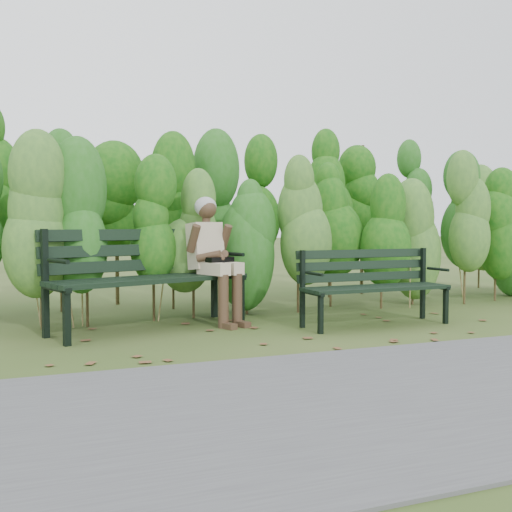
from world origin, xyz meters
name	(u,v)px	position (x,y,z in m)	size (l,w,h in m)	color
ground	(269,335)	(0.00, 0.00, 0.00)	(80.00, 80.00, 0.00)	#304918
footpath	(404,394)	(0.00, -2.20, 0.01)	(60.00, 2.50, 0.01)	#474749
hedge_band	(212,210)	(0.00, 1.86, 1.26)	(11.04, 1.67, 2.42)	#47381E
leaf_litter	(309,337)	(0.29, -0.27, 0.00)	(5.20, 2.01, 0.01)	brown
bench_left	(145,270)	(-1.05, 0.82, 0.61)	(2.17, 1.30, 1.03)	black
bench_right	(371,280)	(1.25, 0.17, 0.47)	(1.63, 0.58, 0.81)	black
seated_woman	(213,250)	(-0.30, 0.86, 0.79)	(0.58, 0.81, 1.37)	#BBA292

